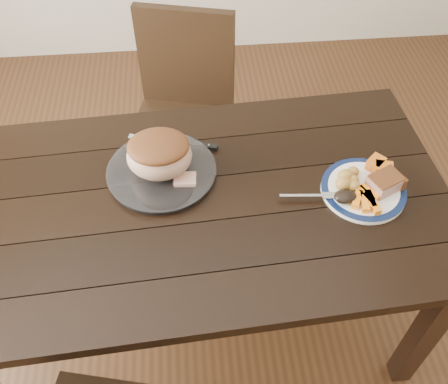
{
  "coord_description": "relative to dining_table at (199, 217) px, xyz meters",
  "views": [
    {
      "loc": [
        -0.01,
        -1.01,
        1.95
      ],
      "look_at": [
        0.08,
        -0.02,
        0.8
      ],
      "focal_mm": 40.0,
      "sensor_mm": 36.0,
      "label": 1
    }
  ],
  "objects": [
    {
      "name": "dinner_plate",
      "position": [
        0.52,
        -0.02,
        0.1
      ],
      "size": [
        0.27,
        0.27,
        0.02
      ],
      "primitive_type": "cylinder",
      "color": "white",
      "rests_on": "dining_table"
    },
    {
      "name": "pork_slice",
      "position": [
        0.58,
        -0.02,
        0.13
      ],
      "size": [
        0.12,
        0.11,
        0.04
      ],
      "primitive_type": "cube",
      "rotation": [
        0.0,
        0.0,
        0.43
      ],
      "color": "tan",
      "rests_on": "dinner_plate"
    },
    {
      "name": "carving_knife",
      "position": [
        -0.02,
        0.25,
        0.1
      ],
      "size": [
        0.31,
        0.11,
        0.01
      ],
      "rotation": [
        0.0,
        0.0,
        -0.3
      ],
      "color": "silver",
      "rests_on": "dining_table"
    },
    {
      "name": "fork",
      "position": [
        0.36,
        -0.03,
        0.11
      ],
      "size": [
        0.18,
        0.03,
        0.0
      ],
      "rotation": [
        0.0,
        0.0,
        -0.09
      ],
      "color": "silver",
      "rests_on": "dinner_plate"
    },
    {
      "name": "pumpkin_wedges",
      "position": [
        0.59,
        0.05,
        0.13
      ],
      "size": [
        0.08,
        0.09,
        0.04
      ],
      "color": "orange",
      "rests_on": "dinner_plate"
    },
    {
      "name": "carrot_batons",
      "position": [
        0.51,
        -0.07,
        0.12
      ],
      "size": [
        0.1,
        0.12,
        0.02
      ],
      "color": "orange",
      "rests_on": "dinner_plate"
    },
    {
      "name": "ground",
      "position": [
        0.0,
        0.0,
        -0.66
      ],
      "size": [
        4.0,
        4.0,
        0.0
      ],
      "primitive_type": "plane",
      "color": "#472B16",
      "rests_on": "ground"
    },
    {
      "name": "cut_slice",
      "position": [
        -0.04,
        0.06,
        0.12
      ],
      "size": [
        0.07,
        0.06,
        0.02
      ],
      "primitive_type": "cube",
      "rotation": [
        0.0,
        0.0,
        -0.07
      ],
      "color": "tan",
      "rests_on": "serving_platter"
    },
    {
      "name": "roast_joint",
      "position": [
        -0.11,
        0.12,
        0.18
      ],
      "size": [
        0.21,
        0.18,
        0.14
      ],
      "primitive_type": "ellipsoid",
      "color": "tan",
      "rests_on": "serving_platter"
    },
    {
      "name": "serving_platter",
      "position": [
        -0.11,
        0.12,
        0.1
      ],
      "size": [
        0.35,
        0.35,
        0.02
      ],
      "primitive_type": "cylinder",
      "color": "white",
      "rests_on": "dining_table"
    },
    {
      "name": "dark_mushroom",
      "position": [
        0.45,
        -0.06,
        0.13
      ],
      "size": [
        0.07,
        0.05,
        0.03
      ],
      "primitive_type": "ellipsoid",
      "color": "black",
      "rests_on": "dinner_plate"
    },
    {
      "name": "plate_rim",
      "position": [
        0.52,
        -0.02,
        0.11
      ],
      "size": [
        0.27,
        0.27,
        0.02
      ],
      "primitive_type": "torus",
      "color": "#0C183C",
      "rests_on": "dinner_plate"
    },
    {
      "name": "dining_table",
      "position": [
        0.0,
        0.0,
        0.0
      ],
      "size": [
        1.65,
        0.99,
        0.75
      ],
      "rotation": [
        0.0,
        0.0,
        0.06
      ],
      "color": "black",
      "rests_on": "ground"
    },
    {
      "name": "chair_far",
      "position": [
        -0.03,
        0.74,
        -0.13
      ],
      "size": [
        0.51,
        0.52,
        0.93
      ],
      "rotation": [
        0.0,
        0.0,
        2.89
      ],
      "color": "black",
      "rests_on": "ground"
    },
    {
      "name": "roasted_potatoes",
      "position": [
        0.48,
        0.01,
        0.13
      ],
      "size": [
        0.09,
        0.09,
        0.04
      ],
      "color": "gold",
      "rests_on": "dinner_plate"
    }
  ]
}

